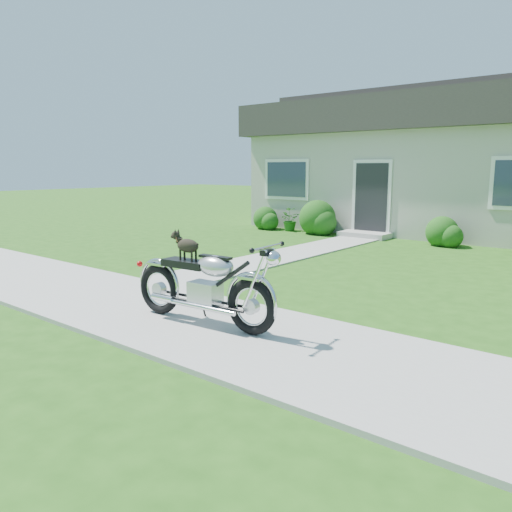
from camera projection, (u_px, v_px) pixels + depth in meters
The scene contains 8 objects.
ground at pixel (171, 315), 6.72m from camera, with size 80.00×80.00×0.00m, color #235114.
sidewalk at pixel (171, 314), 6.72m from camera, with size 24.00×2.20×0.04m, color #9E9B93.
walkway at pixel (292, 254), 11.47m from camera, with size 1.20×8.00×0.03m, color #9E9B93.
house at pixel (461, 162), 15.53m from camera, with size 12.60×7.03×4.50m.
shrub_row at pixel (433, 228), 12.85m from camera, with size 10.80×1.11×1.11m.
potted_plant_left at pixel (289, 220), 15.74m from camera, with size 0.64×0.56×0.71m, color #1F5A17.
potted_plant_right at pixel (447, 233), 12.69m from camera, with size 0.37×0.37×0.66m, color #225B19.
motorcycle_with_dog at pixel (205, 285), 6.13m from camera, with size 2.22×0.60×1.13m.
Camera 1 is at (4.97, -4.31, 1.95)m, focal length 35.00 mm.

